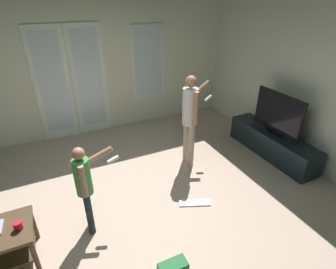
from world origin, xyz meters
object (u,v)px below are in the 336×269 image
(person_adult, at_px, (191,114))
(tv_stand, at_px, (272,144))
(flat_screen_tv, at_px, (278,114))
(person_child, at_px, (85,183))
(loose_keyboard, at_px, (195,203))
(cup_near_edge, at_px, (18,226))

(person_adult, bearing_deg, tv_stand, -15.66)
(flat_screen_tv, height_order, person_child, person_child)
(tv_stand, height_order, loose_keyboard, tv_stand)
(flat_screen_tv, height_order, loose_keyboard, flat_screen_tv)
(flat_screen_tv, xyz_separation_m, person_child, (-3.27, -0.35, -0.10))
(loose_keyboard, bearing_deg, flat_screen_tv, 15.36)
(person_adult, relative_size, loose_keyboard, 3.36)
(flat_screen_tv, distance_m, person_child, 3.29)
(loose_keyboard, bearing_deg, cup_near_edge, 179.50)
(person_child, distance_m, cup_near_edge, 0.76)
(person_child, relative_size, cup_near_edge, 12.97)
(tv_stand, height_order, person_child, person_child)
(tv_stand, bearing_deg, loose_keyboard, -164.76)
(tv_stand, distance_m, loose_keyboard, 1.97)
(tv_stand, xyz_separation_m, cup_near_edge, (-3.99, -0.50, 0.31))
(person_child, height_order, cup_near_edge, person_child)
(person_adult, distance_m, loose_keyboard, 1.37)
(tv_stand, xyz_separation_m, person_child, (-3.27, -0.34, 0.49))
(flat_screen_tv, height_order, person_adult, person_adult)
(person_child, distance_m, loose_keyboard, 1.55)
(tv_stand, distance_m, cup_near_edge, 4.03)
(person_child, relative_size, loose_keyboard, 2.57)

